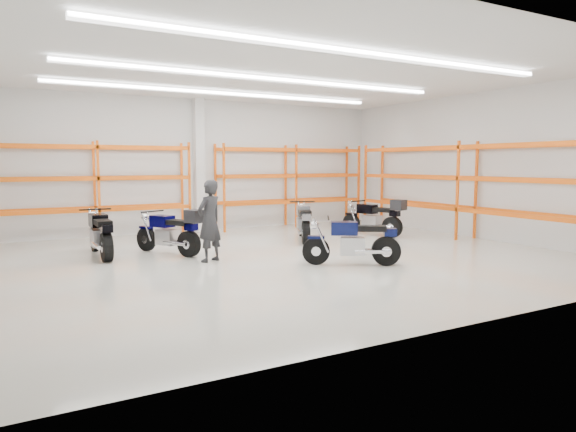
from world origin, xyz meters
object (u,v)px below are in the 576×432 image
motorcycle_back_d (376,218)px  structural_column (199,166)px  motorcycle_main (356,243)px  motorcycle_back_b (172,233)px  standing_man (209,221)px  motorcycle_back_c (304,223)px  motorcycle_back_a (101,235)px

motorcycle_back_d → structural_column: structural_column is taller
motorcycle_main → motorcycle_back_b: (-3.27, 3.38, 0.05)m
motorcycle_back_b → standing_man: (0.51, -1.34, 0.40)m
motorcycle_back_c → motorcycle_back_d: 2.60m
motorcycle_back_c → motorcycle_back_d: size_ratio=0.95×
motorcycle_back_b → motorcycle_back_d: size_ratio=0.94×
motorcycle_back_a → standing_man: size_ratio=1.22×
motorcycle_back_c → structural_column: 4.51m
motorcycle_back_c → standing_man: 4.05m
motorcycle_main → motorcycle_back_b: size_ratio=0.92×
motorcycle_main → motorcycle_back_a: (-4.92, 3.91, 0.03)m
motorcycle_back_a → motorcycle_back_d: (8.39, -0.35, 0.03)m
motorcycle_main → motorcycle_back_d: bearing=45.8°
motorcycle_back_b → motorcycle_back_d: motorcycle_back_d is taller
motorcycle_back_c → structural_column: structural_column is taller
motorcycle_back_a → motorcycle_back_d: size_ratio=1.03×
motorcycle_back_b → motorcycle_back_d: (6.74, 0.19, 0.01)m
motorcycle_main → motorcycle_back_c: size_ratio=0.91×
motorcycle_back_b → motorcycle_main: bearing=-46.0°
motorcycle_back_d → standing_man: bearing=-166.3°
standing_man → structural_column: bearing=-133.6°
motorcycle_main → standing_man: standing_man is taller
motorcycle_main → motorcycle_back_c: 3.88m
motorcycle_main → standing_man: size_ratio=1.02×
motorcycle_back_a → motorcycle_back_c: bearing=-1.3°
structural_column → motorcycle_back_d: bearing=-40.6°
motorcycle_back_d → standing_man: standing_man is taller
motorcycle_back_b → motorcycle_back_c: (4.15, 0.40, -0.03)m
motorcycle_main → motorcycle_back_d: (3.47, 3.57, 0.06)m
motorcycle_back_a → structural_column: (3.84, 3.56, 1.71)m
structural_column → motorcycle_back_c: bearing=-62.0°
motorcycle_back_a → standing_man: (2.16, -1.87, 0.43)m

